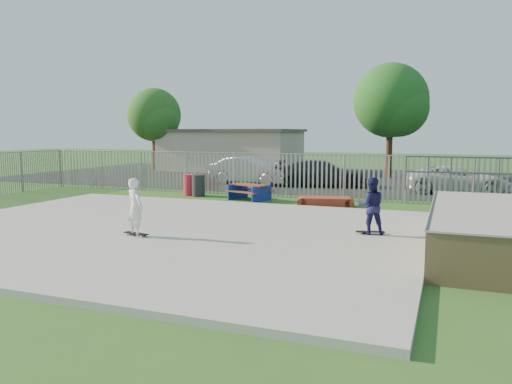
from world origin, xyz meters
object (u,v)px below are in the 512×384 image
(trash_bin_red, at_px, (190,185))
(car_dark, at_px, (322,173))
(car_silver, at_px, (251,171))
(picnic_table, at_px, (250,192))
(trash_bin_grey, at_px, (198,186))
(tree_left, at_px, (154,115))
(skater_navy, at_px, (371,206))
(funbox, at_px, (326,202))
(car_white, at_px, (457,179))
(tree_mid, at_px, (391,101))
(skater_white, at_px, (135,207))

(trash_bin_red, xyz_separation_m, car_dark, (4.87, 6.04, 0.24))
(car_silver, bearing_deg, picnic_table, -152.47)
(trash_bin_grey, relative_size, tree_left, 0.16)
(picnic_table, distance_m, trash_bin_grey, 2.73)
(trash_bin_red, xyz_separation_m, skater_navy, (9.40, -6.75, 0.45))
(funbox, distance_m, car_silver, 9.02)
(funbox, xyz_separation_m, car_silver, (-5.94, 6.76, 0.61))
(trash_bin_red, relative_size, car_silver, 0.21)
(car_white, xyz_separation_m, tree_mid, (-4.11, 7.56, 4.30))
(skater_white, bearing_deg, trash_bin_grey, -50.53)
(tree_mid, bearing_deg, car_white, -61.46)
(trash_bin_red, relative_size, tree_mid, 0.13)
(funbox, distance_m, car_dark, 7.45)
(trash_bin_red, bearing_deg, funbox, -9.49)
(tree_mid, bearing_deg, skater_white, -100.64)
(trash_bin_red, height_order, trash_bin_grey, trash_bin_grey)
(trash_bin_grey, bearing_deg, car_dark, 54.91)
(skater_navy, bearing_deg, tree_left, -62.33)
(skater_white, bearing_deg, car_dark, -73.45)
(trash_bin_grey, distance_m, skater_navy, 11.07)
(trash_bin_grey, xyz_separation_m, car_white, (11.23, 5.58, 0.19))
(funbox, xyz_separation_m, skater_navy, (2.60, -5.61, 0.76))
(car_silver, bearing_deg, car_dark, -77.79)
(funbox, xyz_separation_m, tree_left, (-16.90, 13.96, 4.09))
(trash_bin_red, relative_size, skater_white, 0.63)
(trash_bin_red, distance_m, skater_navy, 11.58)
(trash_bin_grey, bearing_deg, trash_bin_red, 165.35)
(picnic_table, relative_size, tree_left, 0.32)
(picnic_table, height_order, car_dark, car_dark)
(trash_bin_red, distance_m, skater_white, 9.95)
(tree_left, xyz_separation_m, tree_mid, (17.75, 0.18, 0.71))
(tree_left, bearing_deg, skater_navy, -45.09)
(funbox, relative_size, skater_navy, 1.28)
(trash_bin_grey, distance_m, skater_white, 9.65)
(funbox, bearing_deg, skater_white, -125.00)
(car_white, distance_m, tree_mid, 9.62)
(car_dark, xyz_separation_m, skater_navy, (4.54, -12.79, 0.21))
(trash_bin_red, relative_size, car_dark, 0.20)
(car_dark, relative_size, skater_navy, 3.09)
(car_dark, distance_m, car_white, 6.92)
(car_dark, relative_size, tree_left, 0.77)
(car_dark, height_order, skater_navy, skater_navy)
(skater_navy, bearing_deg, car_white, -118.17)
(funbox, distance_m, trash_bin_red, 6.91)
(trash_bin_red, bearing_deg, car_dark, 51.12)
(car_white, bearing_deg, tree_mid, 19.05)
(picnic_table, xyz_separation_m, funbox, (3.57, -0.66, -0.17))
(trash_bin_grey, relative_size, car_dark, 0.20)
(picnic_table, bearing_deg, tree_left, 153.97)
(trash_bin_red, distance_m, tree_mid, 15.74)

